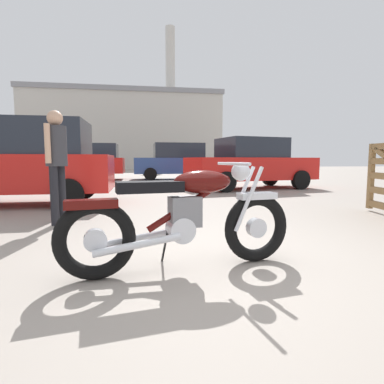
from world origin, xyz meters
name	(u,v)px	position (x,y,z in m)	size (l,w,h in m)	color
ground_plane	(230,271)	(0.00, 0.00, 0.00)	(80.00, 80.00, 0.00)	gray
vintage_motorcycle	(184,218)	(-0.38, 0.11, 0.45)	(2.07, 0.62, 0.94)	black
bystander	(56,155)	(-1.92, 2.35, 1.02)	(0.30, 0.43, 1.66)	black
red_hatchback_near	(251,164)	(3.01, 7.44, 0.84)	(4.44, 2.47, 1.67)	black
blue_hatchback_right	(20,162)	(-3.17, 4.61, 0.92)	(3.92, 1.86, 1.78)	black
pale_sedan_back	(175,161)	(1.17, 13.01, 0.92)	(3.91, 1.85, 1.78)	black
dark_sedan_left	(76,160)	(-3.59, 13.35, 0.94)	(4.73, 2.04, 1.74)	black
industrial_building	(126,131)	(-1.76, 35.23, 4.32)	(21.33, 9.33, 16.32)	beige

